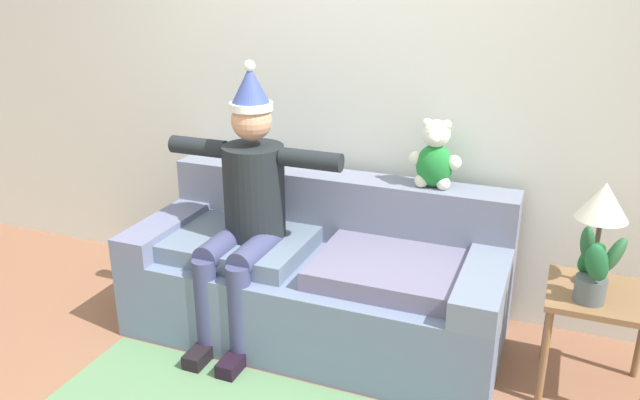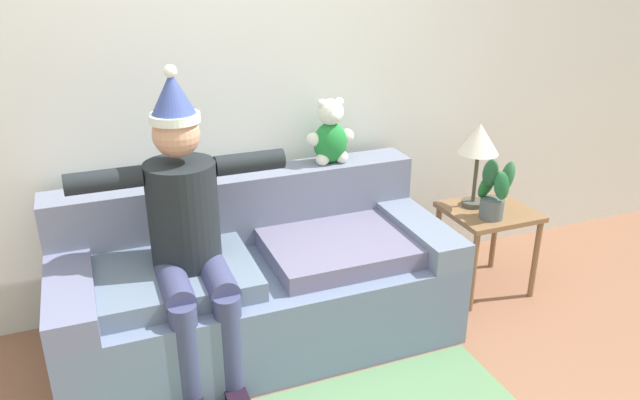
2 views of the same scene
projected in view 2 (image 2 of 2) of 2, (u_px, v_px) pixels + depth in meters
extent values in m
cube|color=silver|center=(221.00, 75.00, 3.41)|extent=(7.00, 0.10, 2.70)
cube|color=slate|center=(259.00, 302.00, 3.33)|extent=(2.06, 0.93, 0.46)
cube|color=slate|center=(239.00, 207.00, 3.46)|extent=(2.06, 0.24, 0.39)
cube|color=slate|center=(70.00, 286.00, 2.90)|extent=(0.22, 0.93, 0.14)
cube|color=slate|center=(411.00, 225.00, 3.53)|extent=(0.22, 0.93, 0.14)
cube|color=slate|center=(169.00, 277.00, 3.02)|extent=(0.82, 0.65, 0.10)
cube|color=slate|center=(342.00, 245.00, 3.34)|extent=(0.82, 0.65, 0.10)
cylinder|color=#1F2428|center=(184.00, 214.00, 2.96)|extent=(0.34, 0.34, 0.52)
sphere|color=tan|center=(176.00, 134.00, 2.81)|extent=(0.22, 0.22, 0.22)
cylinder|color=white|center=(175.00, 118.00, 2.78)|extent=(0.23, 0.23, 0.04)
cone|color=#394B93|center=(172.00, 94.00, 2.74)|extent=(0.21, 0.21, 0.20)
sphere|color=white|center=(170.00, 71.00, 2.70)|extent=(0.06, 0.06, 0.06)
cylinder|color=#3D426B|center=(174.00, 284.00, 2.86)|extent=(0.14, 0.40, 0.14)
cylinder|color=#3D426B|center=(187.00, 358.00, 2.79)|extent=(0.13, 0.13, 0.56)
cylinder|color=#3D426B|center=(217.00, 276.00, 2.93)|extent=(0.14, 0.40, 0.14)
cylinder|color=#3D426B|center=(230.00, 349.00, 2.86)|extent=(0.13, 0.13, 0.56)
cube|color=black|center=(237.00, 400.00, 2.89)|extent=(0.10, 0.24, 0.08)
cylinder|color=#1F2428|center=(104.00, 180.00, 2.76)|extent=(0.34, 0.10, 0.10)
cylinder|color=#1F2428|center=(250.00, 162.00, 2.99)|extent=(0.34, 0.10, 0.10)
ellipsoid|color=#208335|center=(330.00, 143.00, 3.53)|extent=(0.20, 0.16, 0.24)
sphere|color=white|center=(330.00, 112.00, 3.46)|extent=(0.15, 0.15, 0.15)
sphere|color=white|center=(335.00, 116.00, 3.41)|extent=(0.07, 0.07, 0.07)
sphere|color=white|center=(322.00, 104.00, 3.42)|extent=(0.05, 0.05, 0.05)
sphere|color=white|center=(339.00, 102.00, 3.46)|extent=(0.05, 0.05, 0.05)
sphere|color=white|center=(313.00, 139.00, 3.48)|extent=(0.08, 0.08, 0.08)
sphere|color=white|center=(323.00, 159.00, 3.52)|extent=(0.08, 0.08, 0.08)
sphere|color=white|center=(347.00, 136.00, 3.56)|extent=(0.08, 0.08, 0.08)
sphere|color=white|center=(342.00, 157.00, 3.56)|extent=(0.08, 0.08, 0.08)
cube|color=brown|center=(489.00, 212.00, 3.72)|extent=(0.51, 0.46, 0.03)
cylinder|color=brown|center=(473.00, 273.00, 3.57)|extent=(0.04, 0.04, 0.51)
cylinder|color=brown|center=(535.00, 259.00, 3.73)|extent=(0.04, 0.04, 0.51)
cylinder|color=brown|center=(437.00, 244.00, 3.92)|extent=(0.04, 0.04, 0.51)
cylinder|color=brown|center=(495.00, 233.00, 4.07)|extent=(0.04, 0.04, 0.51)
cylinder|color=#47493F|center=(473.00, 203.00, 3.77)|extent=(0.14, 0.14, 0.03)
cylinder|color=brown|center=(475.00, 177.00, 3.70)|extent=(0.02, 0.02, 0.31)
cone|color=white|center=(479.00, 139.00, 3.61)|extent=(0.24, 0.24, 0.18)
cylinder|color=#535F60|center=(492.00, 208.00, 3.58)|extent=(0.14, 0.14, 0.12)
ellipsoid|color=#295F36|center=(507.00, 177.00, 3.52)|extent=(0.13, 0.15, 0.21)
ellipsoid|color=#1C5F25|center=(487.00, 184.00, 3.56)|extent=(0.17, 0.11, 0.21)
ellipsoid|color=#1F522D|center=(490.00, 173.00, 3.47)|extent=(0.09, 0.16, 0.21)
ellipsoid|color=#1D6134|center=(502.00, 186.00, 3.47)|extent=(0.15, 0.07, 0.20)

